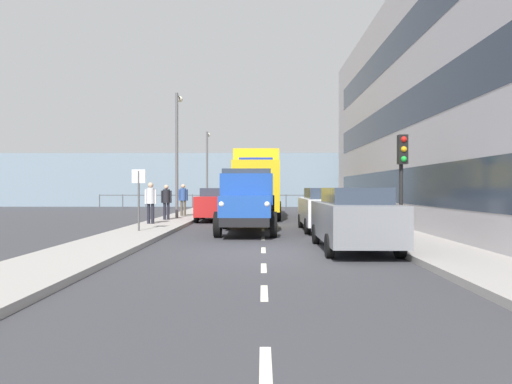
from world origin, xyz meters
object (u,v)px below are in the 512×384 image
object	(u,v)px
pedestrian_in_dark_coat	(151,199)
lamp_post_far	(207,162)
truck_vintage_blue	(247,202)
pedestrian_with_bag	(166,199)
street_sign	(139,189)
car_maroon_oppositeside_2	(232,199)
car_grey_kerbside_near	(353,218)
lamp_post_promenade	(177,144)
car_red_oppositeside_0	(216,204)
car_black_oppositeside_1	(225,201)
traffic_light_near	(402,163)
lorry_cargo_yellow	(257,182)
car_white_kerbside_1	(325,209)
pedestrian_near_railing	(183,197)

from	to	relation	value
pedestrian_in_dark_coat	lamp_post_far	world-z (taller)	lamp_post_far
truck_vintage_blue	pedestrian_with_bag	xyz separation A→B (m)	(4.19, -5.23, -0.00)
pedestrian_in_dark_coat	street_sign	size ratio (longest dim) A/B	0.81
truck_vintage_blue	car_maroon_oppositeside_2	size ratio (longest dim) A/B	1.20
lamp_post_far	car_maroon_oppositeside_2	bearing A→B (deg)	-172.68
car_grey_kerbside_near	lamp_post_promenade	world-z (taller)	lamp_post_promenade
car_grey_kerbside_near	car_red_oppositeside_0	world-z (taller)	same
car_black_oppositeside_1	lamp_post_far	distance (m)	6.75
pedestrian_in_dark_coat	pedestrian_with_bag	distance (m)	2.48
traffic_light_near	lamp_post_far	world-z (taller)	lamp_post_far
lorry_cargo_yellow	lamp_post_promenade	distance (m)	5.17
car_white_kerbside_1	traffic_light_near	world-z (taller)	traffic_light_near
lorry_cargo_yellow	traffic_light_near	world-z (taller)	lorry_cargo_yellow
car_grey_kerbside_near	lamp_post_promenade	bearing A→B (deg)	-57.90
lorry_cargo_yellow	lamp_post_promenade	world-z (taller)	lamp_post_promenade
traffic_light_near	lamp_post_promenade	xyz separation A→B (m)	(8.83, -9.69, 1.60)
car_white_kerbside_1	pedestrian_near_railing	world-z (taller)	pedestrian_near_railing
car_white_kerbside_1	pedestrian_near_railing	xyz separation A→B (m)	(6.99, -7.19, 0.32)
truck_vintage_blue	traffic_light_near	world-z (taller)	traffic_light_near
car_black_oppositeside_1	pedestrian_in_dark_coat	size ratio (longest dim) A/B	2.20
truck_vintage_blue	car_maroon_oppositeside_2	distance (m)	18.46
car_red_oppositeside_0	pedestrian_in_dark_coat	world-z (taller)	pedestrian_in_dark_coat
car_red_oppositeside_0	pedestrian_with_bag	distance (m)	2.64
pedestrian_in_dark_coat	traffic_light_near	size ratio (longest dim) A/B	0.57
lamp_post_far	car_white_kerbside_1	bearing A→B (deg)	111.95
car_maroon_oppositeside_2	lamp_post_promenade	bearing A→B (deg)	79.83
car_red_oppositeside_0	truck_vintage_blue	bearing A→B (deg)	106.08
lamp_post_far	car_grey_kerbside_near	bearing A→B (deg)	106.90
car_white_kerbside_1	car_black_oppositeside_1	distance (m)	12.24
car_grey_kerbside_near	car_white_kerbside_1	xyz separation A→B (m)	(0.00, -5.55, -0.00)
pedestrian_with_bag	traffic_light_near	world-z (taller)	traffic_light_near
lorry_cargo_yellow	car_maroon_oppositeside_2	xyz separation A→B (m)	(2.11, -9.31, -1.18)
lamp_post_promenade	street_sign	world-z (taller)	lamp_post_promenade
truck_vintage_blue	car_red_oppositeside_0	distance (m)	6.71
car_grey_kerbside_near	street_sign	bearing A→B (deg)	-29.34
pedestrian_near_railing	traffic_light_near	distance (m)	14.33
pedestrian_near_railing	lorry_cargo_yellow	bearing A→B (deg)	-170.09
lorry_cargo_yellow	car_white_kerbside_1	xyz separation A→B (m)	(-2.83, 7.92, -1.18)
truck_vintage_blue	pedestrian_with_bag	world-z (taller)	truck_vintage_blue
car_white_kerbside_1	traffic_light_near	bearing A→B (deg)	114.12
lorry_cargo_yellow	pedestrian_with_bag	distance (m)	5.93
car_black_oppositeside_1	lamp_post_promenade	bearing A→B (deg)	69.47
lorry_cargo_yellow	lamp_post_promenade	bearing A→B (deg)	28.58
pedestrian_with_bag	street_sign	size ratio (longest dim) A/B	0.77
car_black_oppositeside_1	car_maroon_oppositeside_2	size ratio (longest dim) A/B	0.85
lorry_cargo_yellow	lamp_post_far	distance (m)	10.06
pedestrian_near_railing	lamp_post_far	bearing A→B (deg)	-90.85
truck_vintage_blue	street_sign	distance (m)	4.02
car_maroon_oppositeside_2	car_white_kerbside_1	bearing A→B (deg)	105.99
truck_vintage_blue	car_red_oppositeside_0	size ratio (longest dim) A/B	1.42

